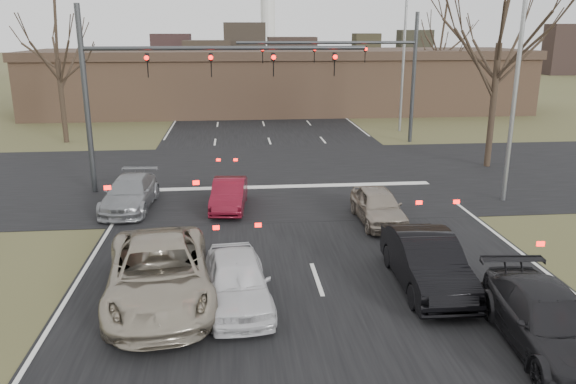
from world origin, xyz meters
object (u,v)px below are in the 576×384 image
at_px(streetlight_right_near, 514,66).
at_px(car_charcoal_sedan, 549,322).
at_px(building, 282,81).
at_px(car_white_sedan, 237,280).
at_px(car_silver_suv, 159,273).
at_px(mast_arm_far, 370,62).
at_px(car_grey_ahead, 130,193).
at_px(car_black_hatch, 427,262).
at_px(car_silver_ahead, 378,206).
at_px(streetlight_right_far, 401,50).
at_px(car_red_ahead, 229,194).
at_px(mast_arm_near, 163,76).

xyz_separation_m(streetlight_right_near, car_charcoal_sedan, (-4.20, -11.12, -4.90)).
distance_m(building, car_white_sedan, 36.60).
height_order(car_silver_suv, car_charcoal_sedan, car_silver_suv).
bearing_deg(building, mast_arm_far, -74.42).
relative_size(mast_arm_far, car_grey_ahead, 2.53).
relative_size(streetlight_right_near, car_black_hatch, 2.19).
height_order(mast_arm_far, car_silver_ahead, mast_arm_far).
relative_size(streetlight_right_far, car_black_hatch, 2.19).
bearing_deg(streetlight_right_near, car_red_ahead, 179.97).
xyz_separation_m(car_grey_ahead, car_silver_ahead, (9.50, -2.65, 0.01)).
relative_size(building, car_silver_ahead, 11.14).
xyz_separation_m(car_black_hatch, car_silver_ahead, (0.03, 5.50, -0.10)).
distance_m(car_charcoal_sedan, car_red_ahead, 13.23).
relative_size(mast_arm_near, car_grey_ahead, 2.76).
bearing_deg(car_black_hatch, mast_arm_far, 82.78).
relative_size(car_silver_suv, car_silver_ahead, 1.52).
height_order(car_silver_suv, car_silver_ahead, car_silver_suv).
bearing_deg(car_black_hatch, mast_arm_near, 128.99).
relative_size(streetlight_right_far, car_silver_ahead, 2.63).
bearing_deg(mast_arm_far, car_silver_ahead, -101.81).
bearing_deg(car_silver_ahead, mast_arm_far, 77.29).
relative_size(car_silver_suv, car_charcoal_sedan, 1.23).
height_order(car_white_sedan, car_charcoal_sedan, car_white_sedan).
xyz_separation_m(car_white_sedan, car_charcoal_sedan, (6.91, -2.82, -0.01)).
xyz_separation_m(building, streetlight_right_near, (6.82, -28.00, 2.92)).
height_order(car_black_hatch, car_grey_ahead, car_black_hatch).
xyz_separation_m(mast_arm_far, streetlight_right_near, (2.64, -13.00, 0.57)).
distance_m(mast_arm_far, car_charcoal_sedan, 24.55).
bearing_deg(car_silver_suv, mast_arm_near, 87.72).
bearing_deg(car_silver_suv, car_charcoal_sedan, -26.76).
relative_size(streetlight_right_far, car_red_ahead, 2.76).
bearing_deg(car_black_hatch, building, 93.15).
height_order(streetlight_right_far, car_red_ahead, streetlight_right_far).
bearing_deg(streetlight_right_far, car_charcoal_sedan, -99.49).
bearing_deg(car_black_hatch, car_silver_suv, -176.98).
distance_m(building, streetlight_right_near, 28.97).
distance_m(car_silver_suv, car_grey_ahead, 8.61).
height_order(car_red_ahead, car_silver_ahead, car_silver_ahead).
bearing_deg(streetlight_right_far, mast_arm_far, -128.11).
height_order(mast_arm_far, car_black_hatch, mast_arm_far).
bearing_deg(car_silver_suv, streetlight_right_far, 54.27).
distance_m(building, car_silver_suv, 36.51).
height_order(streetlight_right_far, car_white_sedan, streetlight_right_far).
distance_m(streetlight_right_far, car_red_ahead, 21.31).
relative_size(streetlight_right_near, car_charcoal_sedan, 2.12).
bearing_deg(car_silver_suv, building, 73.00).
bearing_deg(mast_arm_far, car_red_ahead, -123.87).
bearing_deg(car_grey_ahead, mast_arm_near, 67.12).
distance_m(streetlight_right_near, car_charcoal_sedan, 12.86).
distance_m(car_white_sedan, car_grey_ahead, 9.69).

